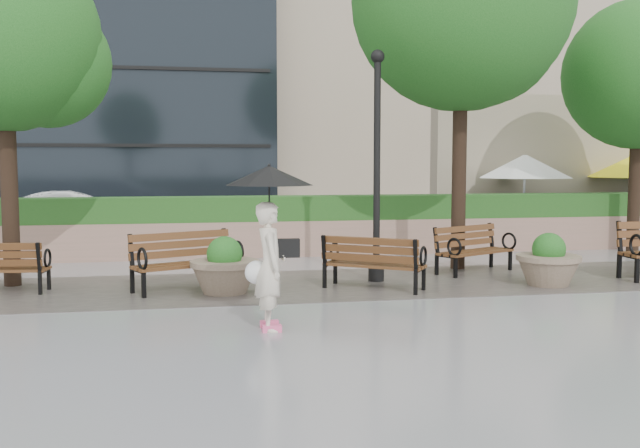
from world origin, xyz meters
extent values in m
plane|color=gray|center=(0.00, 0.00, 0.00)|extent=(100.00, 100.00, 0.00)
cube|color=#383330|center=(0.00, 3.00, 0.01)|extent=(28.00, 3.20, 0.01)
cube|color=#A17667|center=(0.00, 7.00, 0.40)|extent=(24.00, 0.80, 0.80)
cube|color=#194C1A|center=(0.00, 7.00, 1.08)|extent=(24.00, 0.75, 0.55)
cube|color=tan|center=(9.50, 10.00, 2.00)|extent=(10.00, 0.60, 4.00)
cube|color=#194C1A|center=(9.00, 7.80, 0.45)|extent=(8.00, 0.50, 0.90)
cube|color=black|center=(0.00, 11.00, 0.00)|extent=(40.00, 7.00, 0.00)
torus|color=black|center=(-4.56, 3.26, 0.54)|extent=(0.09, 0.33, 0.32)
cube|color=brown|center=(-2.30, 2.82, 0.44)|extent=(1.85, 1.23, 0.05)
cube|color=brown|center=(-2.41, 3.07, 0.74)|extent=(1.68, 0.85, 0.42)
cube|color=black|center=(-2.31, 2.85, 0.23)|extent=(1.89, 1.32, 0.46)
torus|color=black|center=(-2.99, 2.31, 0.62)|extent=(0.20, 0.35, 0.37)
torus|color=black|center=(-1.46, 3.01, 0.62)|extent=(0.20, 0.35, 0.37)
cube|color=brown|center=(0.76, 2.39, 0.41)|extent=(1.66, 1.37, 0.05)
cube|color=brown|center=(0.61, 2.17, 0.70)|extent=(1.44, 1.05, 0.39)
cube|color=black|center=(0.74, 2.36, 0.21)|extent=(1.72, 1.44, 0.43)
torus|color=black|center=(1.51, 2.08, 0.58)|extent=(0.23, 0.31, 0.34)
torus|color=black|center=(0.21, 2.98, 0.58)|extent=(0.23, 0.31, 0.34)
cube|color=brown|center=(3.11, 3.71, 0.41)|extent=(1.72, 1.20, 0.05)
cube|color=brown|center=(2.99, 3.94, 0.70)|extent=(1.54, 0.86, 0.39)
cube|color=black|center=(3.10, 3.74, 0.21)|extent=(1.76, 1.29, 0.43)
torus|color=black|center=(2.48, 3.20, 0.58)|extent=(0.20, 0.33, 0.34)
torus|color=black|center=(3.89, 3.92, 0.58)|extent=(0.20, 0.33, 0.34)
torus|color=black|center=(5.43, 2.13, 0.67)|extent=(0.06, 0.40, 0.40)
cylinder|color=#7F6B56|center=(-1.71, 2.47, 0.49)|extent=(1.11, 1.11, 0.09)
sphere|color=#123F12|center=(-1.71, 2.47, 0.64)|extent=(0.57, 0.57, 0.57)
cylinder|color=#7F6B56|center=(3.79, 2.17, 0.48)|extent=(1.09, 1.09, 0.09)
sphere|color=#123F12|center=(3.79, 2.17, 0.63)|extent=(0.56, 0.56, 0.56)
cylinder|color=black|center=(1.00, 3.14, 1.95)|extent=(0.12, 0.12, 3.89)
cylinder|color=black|center=(1.00, 3.14, 0.15)|extent=(0.28, 0.28, 0.30)
sphere|color=black|center=(1.00, 3.14, 3.94)|extent=(0.24, 0.24, 0.24)
cylinder|color=black|center=(-5.25, 3.84, 1.96)|extent=(0.28, 0.28, 3.93)
sphere|color=#123F12|center=(-5.25, 3.84, 4.21)|extent=(3.17, 3.17, 3.17)
sphere|color=#123F12|center=(-4.65, 4.14, 3.82)|extent=(2.22, 2.22, 2.22)
cylinder|color=black|center=(2.98, 4.28, 2.44)|extent=(0.28, 0.28, 4.88)
sphere|color=#123F12|center=(2.98, 4.28, 5.23)|extent=(4.26, 4.26, 4.26)
sphere|color=#123F12|center=(3.58, 4.58, 4.74)|extent=(2.98, 2.98, 2.98)
cylinder|color=black|center=(8.02, 6.02, 1.93)|extent=(0.28, 0.28, 3.86)
sphere|color=#123F12|center=(8.02, 6.02, 4.14)|extent=(3.44, 3.44, 3.44)
cylinder|color=black|center=(6.47, 8.48, 0.05)|extent=(0.40, 0.40, 0.10)
cylinder|color=#99999E|center=(6.47, 8.48, 1.10)|extent=(0.06, 0.06, 2.20)
cone|color=white|center=(6.47, 8.48, 2.00)|extent=(2.50, 2.50, 0.60)
cylinder|color=black|center=(9.85, 8.75, 0.05)|extent=(0.40, 0.40, 0.10)
cylinder|color=#99999E|center=(9.85, 8.75, 1.10)|extent=(0.06, 0.06, 2.20)
cone|color=yellow|center=(9.85, 8.75, 2.00)|extent=(2.50, 2.50, 0.60)
imported|color=silver|center=(-5.13, 10.42, 0.68)|extent=(4.31, 2.24, 1.35)
imported|color=beige|center=(-1.27, -0.14, 0.87)|extent=(0.44, 0.63, 1.73)
cube|color=#F2598C|center=(-1.28, -0.02, 0.04)|extent=(0.11, 0.24, 0.09)
cube|color=#F2598C|center=(-1.27, -0.28, 0.04)|extent=(0.11, 0.24, 0.09)
cube|color=black|center=(-1.05, -0.08, 1.03)|extent=(0.11, 0.33, 0.24)
sphere|color=white|center=(-1.43, 0.08, 0.70)|extent=(0.30, 0.30, 0.30)
cylinder|color=black|center=(-1.27, -0.09, 1.52)|extent=(0.02, 0.02, 0.92)
cone|color=black|center=(-1.27, -0.09, 1.95)|extent=(1.13, 1.13, 0.24)
camera|label=1|loc=(-2.30, -8.99, 2.12)|focal=40.00mm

